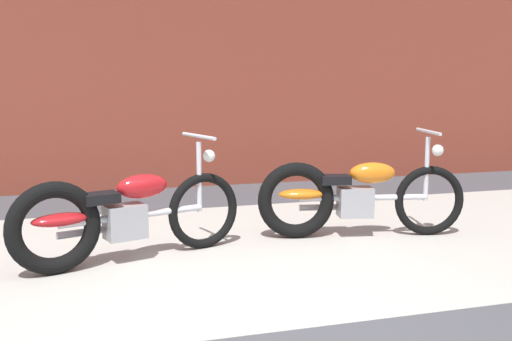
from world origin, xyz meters
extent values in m
plane|color=#47474C|center=(0.00, 0.00, 0.00)|extent=(80.00, 80.00, 0.00)
cube|color=#B2ADA3|center=(0.00, 1.75, 0.00)|extent=(36.00, 3.50, 0.01)
cube|color=brown|center=(0.00, 5.20, 2.46)|extent=(36.00, 0.50, 4.91)
torus|color=black|center=(0.02, 1.87, 0.34)|extent=(0.67, 0.28, 0.68)
torus|color=black|center=(-1.22, 1.49, 0.36)|extent=(0.74, 0.34, 0.73)
cylinder|color=silver|center=(-0.60, 1.68, 0.38)|extent=(1.20, 0.42, 0.06)
cube|color=#99999E|center=(-0.68, 1.65, 0.34)|extent=(0.37, 0.30, 0.28)
ellipsoid|color=red|center=(-0.53, 1.70, 0.62)|extent=(0.48, 0.31, 0.20)
ellipsoid|color=red|center=(-1.18, 1.50, 0.42)|extent=(0.47, 0.30, 0.10)
cube|color=black|center=(-0.87, 1.59, 0.56)|extent=(0.33, 0.27, 0.08)
cylinder|color=silver|center=(-0.02, 1.86, 0.65)|extent=(0.06, 0.06, 0.62)
cylinder|color=silver|center=(-0.02, 1.86, 1.01)|extent=(0.20, 0.56, 0.03)
sphere|color=white|center=(0.07, 1.89, 0.83)|extent=(0.11, 0.11, 0.11)
cylinder|color=silver|center=(-0.95, 1.73, 0.26)|extent=(0.54, 0.22, 0.06)
torus|color=black|center=(2.20, 1.71, 0.34)|extent=(0.68, 0.21, 0.68)
torus|color=black|center=(0.92, 1.96, 0.36)|extent=(0.74, 0.27, 0.73)
cylinder|color=silver|center=(1.56, 1.84, 0.38)|extent=(1.22, 0.30, 0.06)
cube|color=#99999E|center=(1.48, 1.85, 0.34)|extent=(0.36, 0.28, 0.28)
ellipsoid|color=orange|center=(1.64, 1.82, 0.62)|extent=(0.47, 0.27, 0.20)
ellipsoid|color=orange|center=(0.97, 1.96, 0.42)|extent=(0.47, 0.26, 0.10)
cube|color=black|center=(1.29, 1.89, 0.56)|extent=(0.31, 0.25, 0.08)
cylinder|color=silver|center=(2.16, 1.72, 0.65)|extent=(0.05, 0.05, 0.62)
cylinder|color=silver|center=(2.16, 1.72, 1.01)|extent=(0.15, 0.57, 0.03)
sphere|color=white|center=(2.26, 1.70, 0.83)|extent=(0.11, 0.11, 0.11)
cylinder|color=silver|center=(1.28, 2.05, 0.26)|extent=(0.55, 0.17, 0.06)
camera|label=1|loc=(-0.93, -3.12, 1.48)|focal=40.83mm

